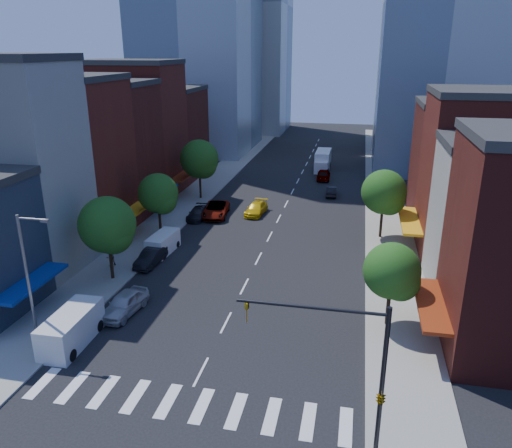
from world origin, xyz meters
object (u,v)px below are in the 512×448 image
at_px(traffic_car_oncoming, 331,191).
at_px(pedestrian_far, 110,257).
at_px(box_truck, 323,161).
at_px(parked_car_third, 216,210).
at_px(cargo_van_near, 70,330).
at_px(parked_car_rear, 198,213).
at_px(parked_car_front, 124,304).
at_px(cargo_van_far, 163,243).
at_px(traffic_car_far, 324,174).
at_px(taxi, 256,209).
at_px(parked_car_second, 151,257).
at_px(pedestrian_near, 51,335).

xyz_separation_m(traffic_car_oncoming, pedestrian_far, (-18.28, -27.64, 0.38)).
relative_size(traffic_car_oncoming, box_truck, 0.51).
relative_size(parked_car_third, cargo_van_near, 1.09).
bearing_deg(cargo_van_near, parked_car_rear, 88.83).
bearing_deg(parked_car_front, cargo_van_far, 104.85).
bearing_deg(traffic_car_oncoming, traffic_car_far, -80.68).
xyz_separation_m(traffic_car_far, box_truck, (-0.67, 6.57, 0.62)).
xyz_separation_m(parked_car_rear, taxi, (6.42, 3.02, 0.05)).
bearing_deg(parked_car_second, traffic_car_far, 72.67).
distance_m(parked_car_front, pedestrian_far, 9.05).
distance_m(parked_car_front, box_truck, 51.56).
relative_size(parked_car_second, parked_car_rear, 0.97).
distance_m(taxi, pedestrian_far, 20.39).
bearing_deg(cargo_van_near, box_truck, 76.28).
relative_size(pedestrian_near, pedestrian_far, 0.98).
bearing_deg(box_truck, cargo_van_far, -107.58).
bearing_deg(parked_car_third, cargo_van_far, -106.82).
height_order(parked_car_third, box_truck, box_truck).
height_order(traffic_car_far, pedestrian_far, pedestrian_far).
bearing_deg(pedestrian_far, parked_car_third, -166.87).
bearing_deg(pedestrian_near, parked_car_rear, 3.77).
bearing_deg(traffic_car_far, pedestrian_near, 71.96).
bearing_deg(traffic_car_oncoming, cargo_van_near, 67.37).
distance_m(taxi, box_truck, 25.73).
distance_m(parked_car_rear, pedestrian_far, 15.21).
distance_m(box_truck, pedestrian_far, 45.69).
relative_size(parked_car_second, taxi, 0.90).
bearing_deg(taxi, parked_car_second, -106.29).
relative_size(parked_car_third, traffic_car_far, 1.23).
bearing_deg(parked_car_third, traffic_car_oncoming, 34.63).
height_order(cargo_van_near, pedestrian_far, cargo_van_near).
distance_m(cargo_van_near, pedestrian_near, 1.21).
height_order(cargo_van_near, taxi, cargo_van_near).
xyz_separation_m(parked_car_front, pedestrian_far, (-4.99, 7.55, 0.19)).
height_order(cargo_van_near, traffic_car_far, cargo_van_near).
bearing_deg(pedestrian_near, traffic_car_far, -10.01).
distance_m(parked_car_second, taxi, 17.80).
xyz_separation_m(cargo_van_far, box_truck, (12.54, 38.58, 0.51)).
bearing_deg(cargo_van_near, pedestrian_far, 104.39).
relative_size(box_truck, pedestrian_far, 4.40).
height_order(parked_car_third, parked_car_rear, parked_car_third).
relative_size(parked_car_rear, traffic_car_oncoming, 1.16).
distance_m(parked_car_front, parked_car_second, 8.98).
bearing_deg(parked_car_third, parked_car_second, -104.86).
xyz_separation_m(parked_car_third, cargo_van_near, (-2.00, -28.28, 0.31)).
distance_m(parked_car_second, pedestrian_far, 3.58).
height_order(traffic_car_oncoming, traffic_car_far, traffic_car_far).
distance_m(parked_car_third, parked_car_rear, 2.26).
height_order(parked_car_second, pedestrian_far, pedestrian_far).
height_order(parked_car_rear, traffic_car_oncoming, parked_car_rear).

